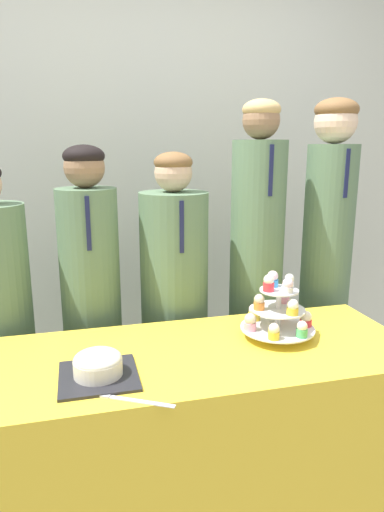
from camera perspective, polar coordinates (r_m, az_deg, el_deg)
name	(u,v)px	position (r m, az deg, el deg)	size (l,w,h in m)	color
wall_back	(145,162)	(2.83, -5.90, 11.55)	(9.00, 0.06, 2.70)	silver
table	(204,439)	(1.86, 1.57, -21.90)	(1.54, 0.62, 0.73)	yellow
round_cake	(98,366)	(1.51, -11.67, -13.27)	(0.25, 0.25, 0.09)	#232328
cake_knife	(113,397)	(1.42, -9.89, -16.99)	(0.26, 0.16, 0.01)	silver
cupcake_stand	(277,310)	(1.77, 10.64, -6.67)	(0.28, 0.28, 0.25)	silver
student_1	(93,317)	(2.11, -12.33, -7.47)	(0.26, 0.26, 1.45)	#567556
student_2	(174,316)	(2.17, -2.28, -7.56)	(0.31, 0.32, 1.42)	#567556
student_3	(256,283)	(2.24, 7.95, -3.37)	(0.25, 0.26, 1.65)	#567556
student_4	(325,271)	(2.39, 16.31, -1.79)	(0.24, 0.25, 1.67)	#567556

